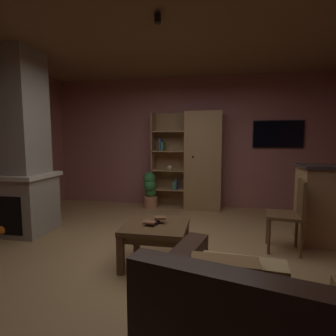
{
  "coord_description": "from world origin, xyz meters",
  "views": [
    {
      "loc": [
        0.62,
        -2.91,
        1.41
      ],
      "look_at": [
        0.0,
        0.4,
        1.05
      ],
      "focal_mm": 27.93,
      "sensor_mm": 36.0,
      "label": 1
    }
  ],
  "objects": [
    {
      "name": "window_pane_back",
      "position": [
        -0.31,
        2.64,
        1.25
      ],
      "size": [
        0.69,
        0.01,
        0.91
      ],
      "primitive_type": "cube",
      "color": "white"
    },
    {
      "name": "bookshelf_cabinet",
      "position": [
        0.26,
        2.4,
        0.98
      ],
      "size": [
        1.4,
        0.41,
        1.97
      ],
      "color": "#997047",
      "rests_on": "ground"
    },
    {
      "name": "track_light_spot_1",
      "position": [
        0.0,
        -0.18,
        2.64
      ],
      "size": [
        0.07,
        0.07,
        0.09
      ],
      "primitive_type": "cylinder",
      "color": "black"
    },
    {
      "name": "wall_mounted_tv",
      "position": [
        1.81,
        2.61,
        1.53
      ],
      "size": [
        0.95,
        0.06,
        0.54
      ],
      "color": "black"
    },
    {
      "name": "dining_chair",
      "position": [
        1.55,
        0.52,
        0.53
      ],
      "size": [
        0.47,
        0.47,
        0.92
      ],
      "color": "brown",
      "rests_on": "ground"
    },
    {
      "name": "wall_back",
      "position": [
        0.0,
        2.68,
        1.36
      ],
      "size": [
        5.94,
        0.06,
        2.71
      ],
      "primitive_type": "cube",
      "color": "#9E5B56",
      "rests_on": "ground"
    },
    {
      "name": "table_book_2",
      "position": [
        -0.01,
        -0.06,
        0.52
      ],
      "size": [
        0.15,
        0.13,
        0.03
      ],
      "primitive_type": "cube",
      "rotation": [
        0.0,
        0.0,
        0.27
      ],
      "color": "brown",
      "rests_on": "coffee_table"
    },
    {
      "name": "coffee_table",
      "position": [
        -0.04,
        -0.14,
        0.38
      ],
      "size": [
        0.7,
        0.65,
        0.46
      ],
      "color": "brown",
      "rests_on": "ground"
    },
    {
      "name": "ceiling",
      "position": [
        0.0,
        0.0,
        2.72
      ],
      "size": [
        5.82,
        5.29,
        0.02
      ],
      "primitive_type": "cube",
      "color": "brown"
    },
    {
      "name": "table_book_1",
      "position": [
        -0.1,
        -0.17,
        0.5
      ],
      "size": [
        0.14,
        0.11,
        0.02
      ],
      "primitive_type": "cube",
      "rotation": [
        0.0,
        0.0,
        -0.11
      ],
      "color": "brown",
      "rests_on": "coffee_table"
    },
    {
      "name": "potted_floor_plant",
      "position": [
        -0.72,
        2.25,
        0.39
      ],
      "size": [
        0.29,
        0.31,
        0.76
      ],
      "color": "#B77051",
      "rests_on": "ground"
    },
    {
      "name": "stone_fireplace",
      "position": [
        -2.36,
        0.53,
        1.23
      ],
      "size": [
        1.04,
        0.79,
        2.71
      ],
      "color": "gray",
      "rests_on": "ground"
    },
    {
      "name": "floor",
      "position": [
        0.0,
        0.0,
        -0.01
      ],
      "size": [
        5.82,
        5.29,
        0.02
      ],
      "primitive_type": "cube",
      "color": "#A37A4C",
      "rests_on": "ground"
    },
    {
      "name": "table_book_0",
      "position": [
        -0.07,
        -0.1,
        0.48
      ],
      "size": [
        0.11,
        0.1,
        0.03
      ],
      "primitive_type": "cube",
      "rotation": [
        0.0,
        0.0,
        -0.13
      ],
      "color": "black",
      "rests_on": "coffee_table"
    }
  ]
}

